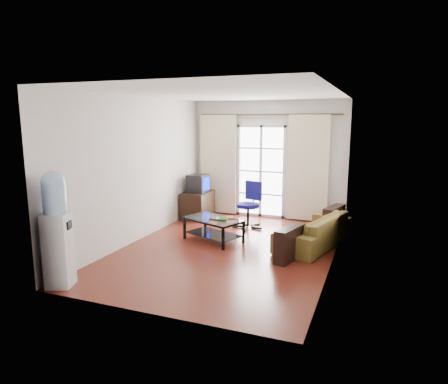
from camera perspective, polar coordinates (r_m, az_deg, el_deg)
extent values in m
plane|color=maroon|center=(7.20, 0.64, -8.09)|extent=(5.20, 5.20, 0.00)
plane|color=white|center=(6.84, 0.68, 13.89)|extent=(5.20, 5.20, 0.00)
cube|color=silver|center=(9.35, 6.30, 4.61)|extent=(3.60, 0.02, 2.70)
cube|color=silver|center=(4.59, -10.88, -1.55)|extent=(3.60, 0.02, 2.70)
cube|color=silver|center=(7.71, -11.98, 3.22)|extent=(0.02, 5.20, 2.70)
cube|color=silver|center=(6.49, 15.72, 1.73)|extent=(0.02, 5.20, 2.70)
cube|color=white|center=(9.39, 5.32, 2.96)|extent=(1.01, 0.02, 2.04)
cube|color=white|center=(9.37, 5.29, 2.95)|extent=(1.16, 0.06, 2.15)
cylinder|color=#4C3F2D|center=(9.21, 6.27, 10.94)|extent=(3.30, 0.04, 0.04)
cube|color=beige|center=(9.64, -0.82, 3.95)|extent=(0.90, 0.07, 2.35)
cube|color=beige|center=(9.05, 11.91, 3.30)|extent=(0.90, 0.07, 2.35)
cube|color=gray|center=(9.24, 10.81, -1.99)|extent=(0.64, 0.12, 0.64)
imported|color=olive|center=(7.50, 12.75, -5.35)|extent=(2.29, 1.71, 0.56)
cube|color=silver|center=(7.53, -1.52, -3.85)|extent=(1.23, 0.97, 0.01)
cube|color=black|center=(7.61, -1.51, -6.02)|extent=(1.15, 0.89, 0.01)
cube|color=black|center=(7.76, -5.66, -5.11)|extent=(0.05, 0.05, 0.43)
cube|color=black|center=(7.05, -0.13, -6.65)|extent=(0.05, 0.05, 0.43)
cube|color=black|center=(8.12, -2.71, -4.36)|extent=(0.05, 0.05, 0.43)
cube|color=black|center=(7.45, 2.80, -5.72)|extent=(0.05, 0.05, 0.43)
imported|color=#30854B|center=(7.36, -0.24, -3.91)|extent=(0.31, 0.31, 0.05)
imported|color=maroon|center=(7.56, 0.21, -3.66)|extent=(0.32, 0.33, 0.02)
cube|color=black|center=(7.41, -1.50, -3.95)|extent=(0.18, 0.06, 0.02)
cube|color=black|center=(9.36, -3.81, -1.81)|extent=(0.58, 0.85, 0.61)
cube|color=black|center=(9.26, -3.73, 1.26)|extent=(0.42, 0.45, 0.40)
cube|color=#0C19E5|center=(9.17, -2.57, 1.18)|extent=(0.03, 0.35, 0.30)
cube|color=black|center=(9.34, -4.70, 1.32)|extent=(0.13, 0.30, 0.26)
cylinder|color=black|center=(8.49, 3.44, -3.49)|extent=(0.05, 0.05, 0.49)
cylinder|color=navy|center=(8.44, 3.46, -1.93)|extent=(0.47, 0.47, 0.08)
cube|color=navy|center=(8.56, 4.25, 0.22)|extent=(0.39, 0.15, 0.41)
cube|color=silver|center=(5.96, -22.56, -7.66)|extent=(0.42, 0.42, 1.04)
cylinder|color=#96BBE8|center=(5.78, -23.06, -0.80)|extent=(0.32, 0.32, 0.41)
sphere|color=#96BBE8|center=(5.75, -23.20, 1.22)|extent=(0.32, 0.32, 0.32)
cube|color=black|center=(5.80, -21.31, -4.41)|extent=(0.09, 0.14, 0.11)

